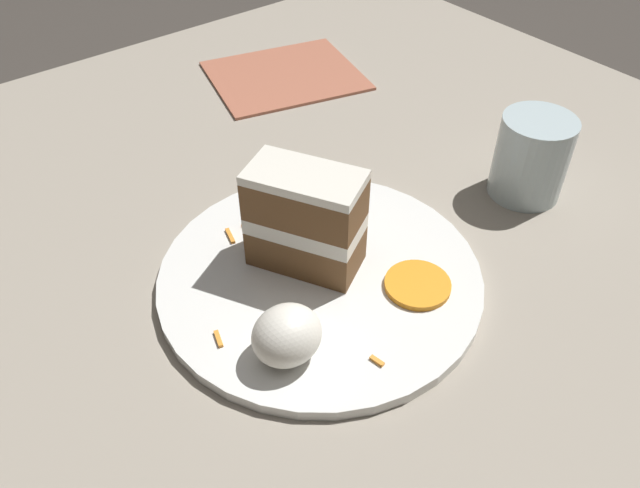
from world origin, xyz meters
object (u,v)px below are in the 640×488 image
(orange_garnish, at_px, (418,285))
(drinking_glass, at_px, (530,162))
(cream_dollop, at_px, (287,335))
(menu_card, at_px, (285,76))
(cake_slice, at_px, (305,219))
(plate, at_px, (320,276))

(orange_garnish, relative_size, drinking_glass, 0.66)
(cream_dollop, xyz_separation_m, menu_card, (0.30, 0.41, -0.03))
(cake_slice, relative_size, drinking_glass, 1.26)
(plate, xyz_separation_m, menu_card, (0.22, 0.35, -0.00))
(cream_dollop, height_order, drinking_glass, drinking_glass)
(plate, xyz_separation_m, drinking_glass, (0.26, -0.03, 0.03))
(cream_dollop, relative_size, drinking_glass, 0.64)
(cake_slice, bearing_deg, orange_garnish, -86.54)
(cake_slice, height_order, drinking_glass, cake_slice)
(plate, height_order, cream_dollop, cream_dollop)
(cake_slice, bearing_deg, plate, -118.23)
(plate, relative_size, drinking_glass, 3.32)
(cream_dollop, bearing_deg, orange_garnish, -5.01)
(cream_dollop, bearing_deg, cake_slice, 44.80)
(cake_slice, xyz_separation_m, cream_dollop, (-0.08, -0.08, -0.03))
(plate, bearing_deg, menu_card, 58.43)
(plate, relative_size, cake_slice, 2.64)
(cake_slice, distance_m, orange_garnish, 0.12)
(drinking_glass, bearing_deg, cream_dollop, -175.56)
(cake_slice, distance_m, drinking_glass, 0.27)
(orange_garnish, xyz_separation_m, menu_card, (0.16, 0.42, -0.01))
(orange_garnish, bearing_deg, plate, 129.25)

